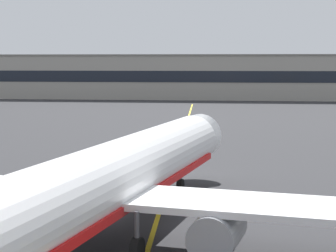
# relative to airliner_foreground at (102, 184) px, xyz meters

# --- Properties ---
(taxiway_centreline) EXTENTS (9.87, 179.76, 0.01)m
(taxiway_centreline) POSITION_rel_airliner_foreground_xyz_m (1.55, 15.87, -3.37)
(taxiway_centreline) COLOR yellow
(taxiway_centreline) RESTS_ON ground
(airliner_foreground) EXTENTS (32.33, 41.28, 11.65)m
(airliner_foreground) POSITION_rel_airliner_foreground_xyz_m (0.00, 0.00, 0.00)
(airliner_foreground) COLOR white
(airliner_foreground) RESTS_ON ground
(terminal_building) EXTENTS (162.11, 12.40, 11.33)m
(terminal_building) POSITION_rel_airliner_foreground_xyz_m (-6.13, 124.75, 2.30)
(terminal_building) COLOR #9E998E
(terminal_building) RESTS_ON ground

